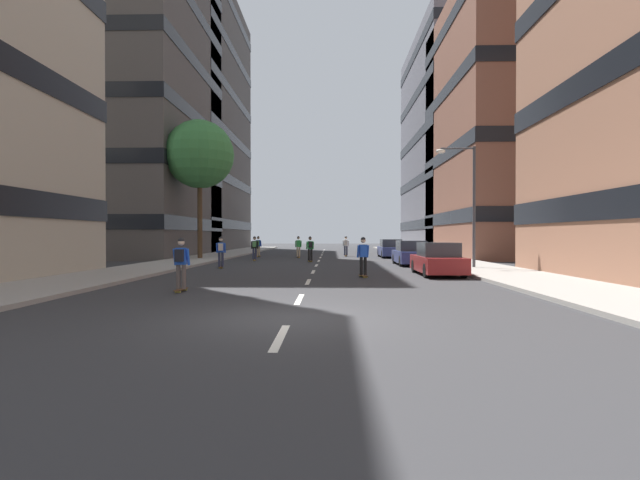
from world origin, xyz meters
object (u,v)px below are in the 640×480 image
object	(u,v)px
skater_5	(255,247)
parked_car_far	(438,260)
skater_4	(221,250)
street_tree_near	(200,155)
parked_car_mid	(391,249)
skater_0	(310,247)
skater_3	(346,245)
skater_6	(181,261)
parked_car_near	(411,254)
streetlamp_right	(467,193)
skater_1	(363,255)
skater_2	(258,245)
skater_7	(298,246)

from	to	relation	value
skater_5	parked_car_far	bearing A→B (deg)	-48.84
skater_4	street_tree_near	bearing A→B (deg)	112.83
parked_car_mid	skater_0	xyz separation A→B (m)	(-6.41, -6.50, 0.32)
skater_3	skater_6	bearing A→B (deg)	-103.59
parked_car_near	streetlamp_right	size ratio (longest dim) A/B	0.68
skater_3	skater_4	xyz separation A→B (m)	(-7.47, -14.87, 0.00)
skater_1	skater_5	world-z (taller)	same
streetlamp_right	skater_4	size ratio (longest dim) A/B	3.65
parked_car_near	skater_2	bearing A→B (deg)	136.53
street_tree_near	skater_1	distance (m)	19.44
skater_2	skater_4	size ratio (longest dim) A/B	1.00
parked_car_near	skater_2	distance (m)	15.47
skater_4	parked_car_mid	bearing A→B (deg)	49.10
parked_car_near	street_tree_near	distance (m)	17.52
skater_1	skater_2	bearing A→B (deg)	112.04
parked_car_mid	skater_5	size ratio (longest dim) A/B	2.47
streetlamp_right	skater_7	distance (m)	16.76
parked_car_mid	streetlamp_right	world-z (taller)	streetlamp_right
parked_car_near	skater_7	world-z (taller)	skater_7
parked_car_far	skater_6	bearing A→B (deg)	-146.54
skater_3	skater_4	size ratio (longest dim) A/B	1.00
skater_5	skater_7	bearing A→B (deg)	57.50
parked_car_mid	skater_0	bearing A→B (deg)	-134.59
street_tree_near	skater_0	size ratio (longest dim) A/B	5.84
streetlamp_right	skater_2	size ratio (longest dim) A/B	3.65
parked_car_mid	parked_car_far	bearing A→B (deg)	-90.00
skater_5	skater_2	bearing A→B (deg)	96.53
parked_car_far	street_tree_near	world-z (taller)	street_tree_near
skater_7	streetlamp_right	bearing A→B (deg)	-52.29
streetlamp_right	skater_3	bearing A→B (deg)	111.37
skater_0	parked_car_mid	bearing A→B (deg)	45.41
parked_car_mid	skater_2	distance (m)	11.26
parked_car_near	skater_5	distance (m)	11.60
parked_car_far	skater_7	distance (m)	18.29
skater_2	skater_7	distance (m)	3.79
parked_car_far	skater_3	world-z (taller)	skater_3
parked_car_mid	skater_1	xyz separation A→B (m)	(-3.52, -18.18, 0.29)
parked_car_near	skater_2	world-z (taller)	skater_2
skater_2	parked_car_near	bearing A→B (deg)	-43.47
skater_6	streetlamp_right	bearing A→B (deg)	39.49
parked_car_mid	skater_2	size ratio (longest dim) A/B	2.47
parked_car_near	skater_4	distance (m)	11.55
skater_3	street_tree_near	bearing A→B (deg)	-151.74
skater_5	skater_0	bearing A→B (deg)	-19.86
skater_3	skater_7	bearing A→B (deg)	-148.08
parked_car_mid	skater_7	xyz separation A→B (m)	(-7.67, -0.47, 0.29)
skater_3	skater_2	bearing A→B (deg)	-171.14
skater_2	skater_5	xyz separation A→B (m)	(0.67, -5.84, 0.00)
streetlamp_right	skater_1	world-z (taller)	streetlamp_right
skater_2	skater_5	world-z (taller)	same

